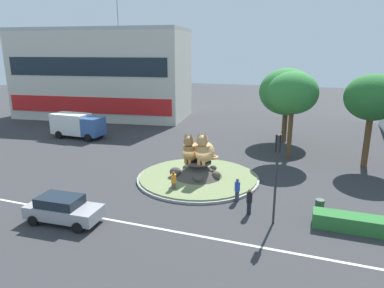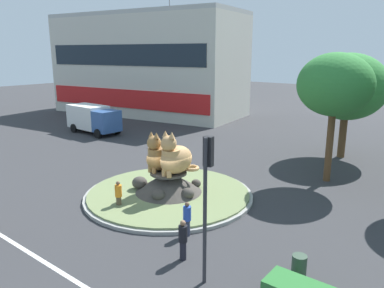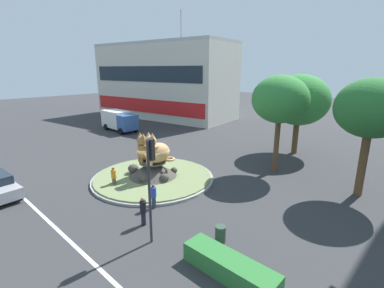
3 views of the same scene
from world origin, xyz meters
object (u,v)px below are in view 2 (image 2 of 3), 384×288
at_px(delivery_box_truck, 93,118).
at_px(litter_bin, 299,266).
at_px(cat_statue_calico, 175,158).
at_px(pedestrian_blue_shirt, 187,218).
at_px(cat_statue_tabby, 160,156).
at_px(traffic_light_mast, 207,184).
at_px(third_tree_left, 335,85).
at_px(pedestrian_black_shirt, 183,239).
at_px(shophouse_block, 148,65).
at_px(pedestrian_orange_shirt, 119,195).
at_px(broadleaf_tree_behind_island, 347,87).

relative_size(delivery_box_truck, litter_bin, 7.12).
height_order(cat_statue_calico, pedestrian_blue_shirt, cat_statue_calico).
height_order(cat_statue_tabby, traffic_light_mast, traffic_light_mast).
relative_size(cat_statue_tabby, litter_bin, 2.75).
xyz_separation_m(cat_statue_tabby, pedestrian_blue_shirt, (4.44, -3.03, -1.51)).
bearing_deg(litter_bin, delivery_box_truck, 157.20).
bearing_deg(pedestrian_blue_shirt, third_tree_left, -124.98).
distance_m(pedestrian_blue_shirt, delivery_box_truck, 24.69).
bearing_deg(pedestrian_black_shirt, delivery_box_truck, -1.31).
distance_m(cat_statue_calico, third_tree_left, 11.02).
xyz_separation_m(cat_statue_tabby, traffic_light_mast, (7.20, -5.34, 1.42)).
xyz_separation_m(cat_statue_tabby, shophouse_block, (-22.28, 21.58, 4.22)).
xyz_separation_m(cat_statue_tabby, third_tree_left, (6.91, 8.59, 3.88)).
bearing_deg(litter_bin, pedestrian_orange_shirt, -179.88).
distance_m(cat_statue_tabby, pedestrian_black_shirt, 7.47).
height_order(shophouse_block, pedestrian_orange_shirt, shophouse_block).
height_order(cat_statue_tabby, delivery_box_truck, cat_statue_tabby).
bearing_deg(litter_bin, cat_statue_tabby, 163.03).
height_order(third_tree_left, litter_bin, third_tree_left).
height_order(cat_statue_calico, pedestrian_orange_shirt, cat_statue_calico).
height_order(cat_statue_calico, broadleaf_tree_behind_island, broadleaf_tree_behind_island).
height_order(pedestrian_black_shirt, delivery_box_truck, delivery_box_truck).
xyz_separation_m(cat_statue_calico, pedestrian_black_shirt, (4.52, -4.77, -1.53)).
xyz_separation_m(shophouse_block, pedestrian_orange_shirt, (21.99, -24.60, -5.76)).
xyz_separation_m(third_tree_left, pedestrian_blue_shirt, (-2.46, -11.62, -5.38)).
relative_size(traffic_light_mast, third_tree_left, 0.66).
bearing_deg(shophouse_block, pedestrian_blue_shirt, -50.45).
bearing_deg(cat_statue_tabby, pedestrian_blue_shirt, 62.02).
distance_m(traffic_light_mast, third_tree_left, 14.15).
distance_m(traffic_light_mast, pedestrian_black_shirt, 3.36).
relative_size(broadleaf_tree_behind_island, delivery_box_truck, 1.28).
bearing_deg(pedestrian_black_shirt, broadleaf_tree_behind_island, -62.24).
bearing_deg(pedestrian_black_shirt, cat_statue_tabby, -11.69).
distance_m(third_tree_left, litter_bin, 13.28).
height_order(shophouse_block, third_tree_left, shophouse_block).
relative_size(cat_statue_calico, litter_bin, 2.92).
height_order(cat_statue_tabby, shophouse_block, shophouse_block).
relative_size(pedestrian_orange_shirt, pedestrian_blue_shirt, 0.97).
relative_size(cat_statue_calico, traffic_light_mast, 0.48).
bearing_deg(litter_bin, shophouse_block, 142.55).
height_order(third_tree_left, pedestrian_blue_shirt, third_tree_left).
height_order(broadleaf_tree_behind_island, pedestrian_black_shirt, broadleaf_tree_behind_island).
distance_m(third_tree_left, pedestrian_orange_shirt, 14.69).
bearing_deg(cat_statue_calico, broadleaf_tree_behind_island, 164.33).
bearing_deg(third_tree_left, cat_statue_tabby, -128.80).
distance_m(shophouse_block, third_tree_left, 31.95).
relative_size(traffic_light_mast, shophouse_block, 0.20).
relative_size(third_tree_left, pedestrian_orange_shirt, 5.16).
relative_size(cat_statue_tabby, pedestrian_black_shirt, 1.43).
relative_size(shophouse_block, delivery_box_truck, 4.20).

